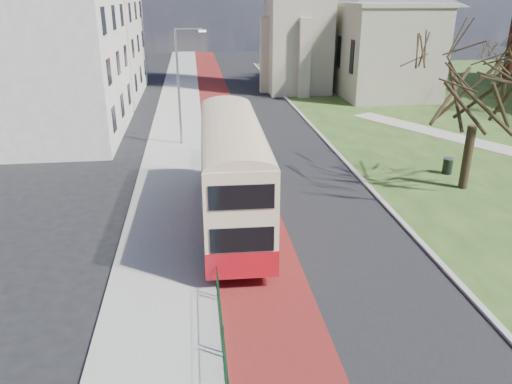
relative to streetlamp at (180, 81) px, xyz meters
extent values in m
plane|color=black|center=(4.35, -18.00, -4.59)|extent=(160.00, 160.00, 0.00)
cube|color=black|center=(5.85, 2.00, -4.59)|extent=(9.00, 120.00, 0.01)
cube|color=#591414|center=(3.15, 2.00, -4.59)|extent=(3.40, 120.00, 0.01)
cube|color=gray|center=(-0.65, 2.00, -4.53)|extent=(4.00, 120.00, 0.12)
cube|color=#999993|center=(1.35, 2.00, -4.53)|extent=(0.25, 120.00, 0.13)
cube|color=#999993|center=(10.45, 4.00, -4.53)|extent=(0.25, 80.00, 0.13)
cylinder|color=#0E3D1B|center=(1.40, -14.00, -3.49)|extent=(0.04, 24.00, 0.04)
cylinder|color=#0E3D1B|center=(1.40, -14.00, -4.44)|extent=(0.04, 24.00, 0.04)
cube|color=gray|center=(20.85, 20.00, -0.09)|extent=(9.00, 18.00, 9.00)
cube|color=#BCB8AA|center=(-9.65, 4.00, 1.66)|extent=(10.00, 14.00, 12.50)
cube|color=#B3AC97|center=(-9.65, 20.00, 0.91)|extent=(10.00, 16.00, 11.00)
cylinder|color=gray|center=(-0.15, 0.00, -0.47)|extent=(0.16, 0.16, 8.00)
cylinder|color=gray|center=(0.75, 0.00, 3.43)|extent=(1.80, 0.10, 0.10)
cube|color=silver|center=(1.65, 0.00, 3.28)|extent=(0.50, 0.18, 0.12)
cube|color=#AB0F19|center=(2.46, -13.79, -3.52)|extent=(2.96, 11.63, 1.05)
cube|color=beige|center=(2.46, -13.79, -1.47)|extent=(2.93, 11.57, 3.05)
cube|color=black|center=(1.15, -13.44, -2.42)|extent=(0.29, 9.48, 1.00)
cube|color=black|center=(3.79, -13.51, -2.42)|extent=(0.29, 9.48, 1.00)
cube|color=black|center=(1.14, -13.76, -0.84)|extent=(0.31, 10.41, 0.95)
cube|color=black|center=(3.78, -13.82, -0.84)|extent=(0.31, 10.41, 0.95)
cube|color=black|center=(2.60, -8.04, -2.42)|extent=(2.36, 0.14, 1.10)
cube|color=black|center=(2.60, -8.04, -0.84)|extent=(2.36, 0.14, 0.95)
cube|color=orange|center=(2.60, -8.04, -0.24)|extent=(1.88, 0.15, 0.32)
cylinder|color=black|center=(1.34, -9.83, -4.05)|extent=(0.34, 1.10, 1.09)
cylinder|color=black|center=(3.78, -9.89, -4.05)|extent=(0.34, 1.10, 1.09)
cylinder|color=black|center=(1.16, -17.23, -4.05)|extent=(0.34, 1.10, 1.09)
cylinder|color=black|center=(3.60, -17.29, -4.05)|extent=(0.34, 1.10, 1.09)
cylinder|color=black|center=(15.66, -10.68, -2.77)|extent=(0.54, 0.54, 3.57)
cylinder|color=#312918|center=(28.82, 7.16, -3.13)|extent=(0.44, 0.44, 2.84)
cylinder|color=black|center=(15.90, -8.31, -4.09)|extent=(0.59, 0.59, 0.93)
cylinder|color=gray|center=(15.90, -8.31, -3.59)|extent=(0.63, 0.63, 0.06)
camera|label=1|loc=(0.86, -35.20, 5.61)|focal=35.00mm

